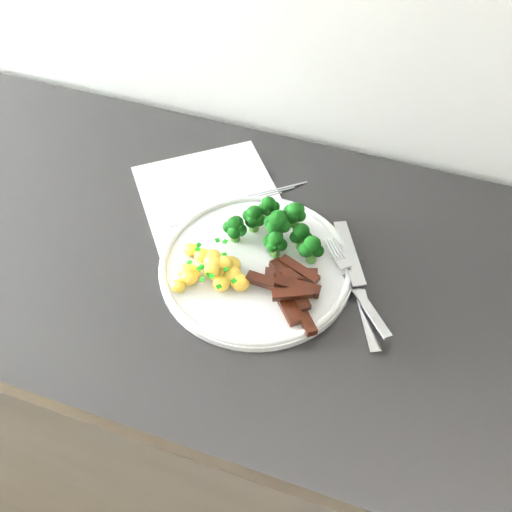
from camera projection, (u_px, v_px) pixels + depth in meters
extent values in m
cube|color=black|center=(216.00, 387.00, 1.28)|extent=(2.40, 0.60, 0.90)
cube|color=white|center=(218.00, 214.00, 0.98)|extent=(0.37, 0.38, 0.00)
cube|color=slate|center=(267.00, 192.00, 1.02)|extent=(0.12, 0.09, 0.00)
cube|color=slate|center=(255.00, 197.00, 1.01)|extent=(0.11, 0.09, 0.00)
cube|color=slate|center=(243.00, 202.00, 1.00)|extent=(0.11, 0.09, 0.00)
cube|color=slate|center=(231.00, 207.00, 0.99)|extent=(0.10, 0.08, 0.00)
cube|color=slate|center=(219.00, 213.00, 0.98)|extent=(0.10, 0.08, 0.00)
cube|color=slate|center=(206.00, 218.00, 0.98)|extent=(0.10, 0.08, 0.00)
cylinder|color=white|center=(256.00, 267.00, 0.91)|extent=(0.29, 0.29, 0.01)
torus|color=white|center=(256.00, 264.00, 0.90)|extent=(0.29, 0.29, 0.01)
cylinder|color=#32691E|center=(278.00, 231.00, 0.92)|extent=(0.02, 0.02, 0.02)
sphere|color=black|center=(284.00, 226.00, 0.90)|extent=(0.02, 0.02, 0.02)
sphere|color=black|center=(279.00, 218.00, 0.91)|extent=(0.02, 0.02, 0.02)
sphere|color=black|center=(271.00, 222.00, 0.90)|extent=(0.02, 0.02, 0.02)
sphere|color=black|center=(274.00, 227.00, 0.90)|extent=(0.02, 0.02, 0.02)
sphere|color=black|center=(278.00, 219.00, 0.90)|extent=(0.03, 0.03, 0.03)
cylinder|color=#32691E|center=(301.00, 242.00, 0.92)|extent=(0.02, 0.02, 0.02)
sphere|color=black|center=(307.00, 237.00, 0.90)|extent=(0.02, 0.02, 0.02)
sphere|color=black|center=(299.00, 230.00, 0.91)|extent=(0.02, 0.02, 0.02)
sphere|color=black|center=(296.00, 237.00, 0.90)|extent=(0.02, 0.02, 0.02)
sphere|color=black|center=(301.00, 231.00, 0.90)|extent=(0.02, 0.02, 0.02)
cylinder|color=#32691E|center=(254.00, 225.00, 0.94)|extent=(0.02, 0.02, 0.02)
sphere|color=black|center=(259.00, 220.00, 0.92)|extent=(0.02, 0.02, 0.02)
sphere|color=black|center=(256.00, 212.00, 0.93)|extent=(0.02, 0.02, 0.02)
sphere|color=black|center=(248.00, 216.00, 0.93)|extent=(0.02, 0.02, 0.02)
sphere|color=black|center=(252.00, 221.00, 0.92)|extent=(0.02, 0.02, 0.02)
sphere|color=black|center=(254.00, 214.00, 0.92)|extent=(0.02, 0.02, 0.02)
cylinder|color=#32691E|center=(294.00, 221.00, 0.93)|extent=(0.01, 0.01, 0.02)
sphere|color=black|center=(300.00, 216.00, 0.92)|extent=(0.02, 0.02, 0.02)
sphere|color=black|center=(298.00, 209.00, 0.93)|extent=(0.02, 0.02, 0.02)
sphere|color=black|center=(289.00, 211.00, 0.92)|extent=(0.02, 0.02, 0.02)
sphere|color=black|center=(292.00, 217.00, 0.92)|extent=(0.02, 0.02, 0.02)
sphere|color=black|center=(295.00, 210.00, 0.92)|extent=(0.02, 0.02, 0.02)
cylinder|color=#32691E|center=(269.00, 213.00, 0.94)|extent=(0.01, 0.01, 0.02)
sphere|color=black|center=(274.00, 207.00, 0.93)|extent=(0.02, 0.02, 0.02)
sphere|color=black|center=(267.00, 203.00, 0.94)|extent=(0.02, 0.02, 0.02)
sphere|color=black|center=(264.00, 208.00, 0.93)|extent=(0.02, 0.02, 0.02)
sphere|color=black|center=(269.00, 203.00, 0.93)|extent=(0.02, 0.02, 0.02)
cylinder|color=#32691E|center=(311.00, 255.00, 0.90)|extent=(0.02, 0.02, 0.02)
sphere|color=black|center=(318.00, 251.00, 0.88)|extent=(0.02, 0.02, 0.02)
sphere|color=black|center=(312.00, 243.00, 0.89)|extent=(0.02, 0.02, 0.02)
sphere|color=black|center=(306.00, 250.00, 0.88)|extent=(0.02, 0.02, 0.02)
sphere|color=black|center=(312.00, 244.00, 0.88)|extent=(0.03, 0.03, 0.03)
cylinder|color=#32691E|center=(235.00, 235.00, 0.93)|extent=(0.01, 0.01, 0.02)
sphere|color=black|center=(240.00, 230.00, 0.91)|extent=(0.02, 0.02, 0.02)
sphere|color=black|center=(237.00, 223.00, 0.92)|extent=(0.02, 0.02, 0.02)
sphere|color=black|center=(229.00, 227.00, 0.92)|extent=(0.02, 0.02, 0.02)
sphere|color=black|center=(234.00, 232.00, 0.91)|extent=(0.02, 0.02, 0.02)
sphere|color=black|center=(235.00, 224.00, 0.91)|extent=(0.02, 0.02, 0.02)
cylinder|color=#32691E|center=(275.00, 250.00, 0.91)|extent=(0.01, 0.01, 0.02)
sphere|color=black|center=(281.00, 245.00, 0.89)|extent=(0.02, 0.02, 0.02)
sphere|color=black|center=(276.00, 238.00, 0.90)|extent=(0.02, 0.02, 0.02)
sphere|color=black|center=(269.00, 241.00, 0.90)|extent=(0.02, 0.02, 0.02)
sphere|color=black|center=(272.00, 247.00, 0.89)|extent=(0.02, 0.02, 0.02)
sphere|color=black|center=(275.00, 239.00, 0.89)|extent=(0.02, 0.02, 0.02)
ellipsoid|color=#DDBC4C|center=(203.00, 256.00, 0.90)|extent=(0.03, 0.02, 0.02)
ellipsoid|color=#DDBC4C|center=(191.00, 250.00, 0.91)|extent=(0.02, 0.02, 0.02)
ellipsoid|color=#DDBC4C|center=(231.00, 265.00, 0.89)|extent=(0.03, 0.03, 0.02)
ellipsoid|color=#DDBC4C|center=(193.00, 272.00, 0.88)|extent=(0.02, 0.02, 0.02)
ellipsoid|color=#DDBC4C|center=(188.00, 272.00, 0.88)|extent=(0.03, 0.03, 0.03)
ellipsoid|color=#DDBC4C|center=(178.00, 286.00, 0.87)|extent=(0.02, 0.02, 0.02)
ellipsoid|color=#DDBC4C|center=(213.00, 257.00, 0.90)|extent=(0.03, 0.02, 0.02)
ellipsoid|color=#DDBC4C|center=(212.00, 271.00, 0.88)|extent=(0.03, 0.03, 0.02)
ellipsoid|color=#DDBC4C|center=(217.00, 272.00, 0.88)|extent=(0.03, 0.03, 0.03)
ellipsoid|color=#DDBC4C|center=(212.00, 270.00, 0.86)|extent=(0.02, 0.02, 0.02)
ellipsoid|color=#DDBC4C|center=(221.00, 283.00, 0.87)|extent=(0.02, 0.02, 0.02)
ellipsoid|color=#DDBC4C|center=(225.00, 263.00, 0.87)|extent=(0.02, 0.02, 0.02)
ellipsoid|color=#DDBC4C|center=(213.00, 262.00, 0.87)|extent=(0.03, 0.02, 0.02)
ellipsoid|color=#DDBC4C|center=(232.00, 276.00, 0.88)|extent=(0.03, 0.03, 0.03)
ellipsoid|color=#DDBC4C|center=(214.00, 258.00, 0.88)|extent=(0.02, 0.02, 0.02)
ellipsoid|color=#DDBC4C|center=(240.00, 283.00, 0.87)|extent=(0.03, 0.03, 0.02)
ellipsoid|color=#DDBC4C|center=(189.00, 277.00, 0.87)|extent=(0.03, 0.03, 0.02)
cube|color=#0B6308|center=(226.00, 269.00, 0.86)|extent=(0.01, 0.01, 0.00)
cube|color=#0B6308|center=(217.00, 240.00, 0.88)|extent=(0.01, 0.01, 0.00)
cube|color=#0B6308|center=(225.00, 242.00, 0.89)|extent=(0.01, 0.01, 0.00)
cube|color=#0B6308|center=(209.00, 274.00, 0.85)|extent=(0.01, 0.01, 0.00)
cube|color=#0B6308|center=(219.00, 287.00, 0.84)|extent=(0.01, 0.01, 0.00)
cube|color=#0B6308|center=(199.00, 245.00, 0.89)|extent=(0.01, 0.01, 0.00)
cube|color=#0B6308|center=(190.00, 262.00, 0.86)|extent=(0.01, 0.01, 0.00)
cube|color=#0B6308|center=(234.00, 281.00, 0.85)|extent=(0.01, 0.01, 0.00)
cube|color=#0B6308|center=(212.00, 276.00, 0.85)|extent=(0.01, 0.01, 0.00)
cube|color=#0B6308|center=(202.00, 280.00, 0.85)|extent=(0.01, 0.01, 0.00)
cube|color=#0B6308|center=(199.00, 268.00, 0.85)|extent=(0.01, 0.01, 0.00)
cube|color=#0B6308|center=(224.00, 254.00, 0.87)|extent=(0.01, 0.01, 0.00)
cube|color=#0B6308|center=(202.00, 267.00, 0.85)|extent=(0.01, 0.01, 0.00)
cube|color=#0B6308|center=(198.00, 250.00, 0.88)|extent=(0.01, 0.01, 0.00)
cube|color=black|center=(287.00, 307.00, 0.85)|extent=(0.05, 0.06, 0.01)
cube|color=black|center=(285.00, 276.00, 0.88)|extent=(0.06, 0.05, 0.02)
cube|color=black|center=(301.00, 312.00, 0.84)|extent=(0.06, 0.07, 0.01)
cube|color=black|center=(291.00, 275.00, 0.88)|extent=(0.08, 0.04, 0.02)
cube|color=black|center=(289.00, 292.00, 0.86)|extent=(0.06, 0.07, 0.02)
cube|color=black|center=(299.00, 270.00, 0.88)|extent=(0.07, 0.04, 0.01)
cube|color=black|center=(271.00, 283.00, 0.86)|extent=(0.07, 0.02, 0.01)
cube|color=black|center=(292.00, 293.00, 0.84)|extent=(0.06, 0.04, 0.02)
cube|color=black|center=(296.00, 290.00, 0.86)|extent=(0.06, 0.06, 0.02)
cube|color=black|center=(297.00, 286.00, 0.85)|extent=(0.07, 0.02, 0.02)
cube|color=silver|center=(366.00, 305.00, 0.85)|extent=(0.09, 0.10, 0.02)
cube|color=silver|center=(342.00, 262.00, 0.89)|extent=(0.03, 0.03, 0.01)
cylinder|color=silver|center=(339.00, 248.00, 0.91)|extent=(0.03, 0.03, 0.00)
cylinder|color=silver|center=(336.00, 249.00, 0.91)|extent=(0.03, 0.03, 0.00)
cylinder|color=silver|center=(333.00, 250.00, 0.91)|extent=(0.03, 0.03, 0.00)
cylinder|color=silver|center=(330.00, 250.00, 0.91)|extent=(0.03, 0.03, 0.00)
cube|color=silver|center=(349.00, 252.00, 0.91)|extent=(0.08, 0.13, 0.01)
cube|color=silver|center=(366.00, 317.00, 0.85)|extent=(0.06, 0.11, 0.02)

